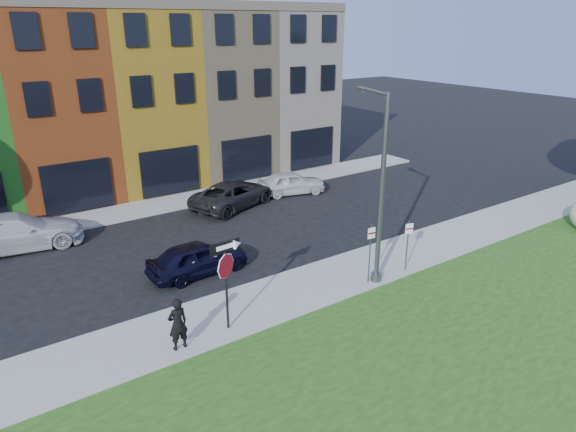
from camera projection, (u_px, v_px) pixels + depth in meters
ground at (365, 324)px, 16.96m from camera, size 120.00×120.00×0.00m
sidewalk_near at (351, 273)px, 20.31m from camera, size 40.00×3.00×0.12m
sidewalk_far at (127, 212)px, 26.88m from camera, size 40.00×2.40×0.12m
rowhouse_block at (92, 102)px, 30.16m from camera, size 30.00×10.12×10.00m
stop_sign at (226, 267)px, 15.79m from camera, size 1.05×0.12×3.04m
man at (178, 324)px, 15.23m from camera, size 0.65×0.46×1.69m
sedan_near at (198, 258)px, 20.17m from camera, size 1.92×4.12×1.36m
parked_car_red at (9, 233)px, 22.31m from camera, size 2.32×4.81×1.50m
parked_car_silver at (15, 232)px, 22.30m from camera, size 3.29×5.97×1.61m
parked_car_dark at (233, 194)px, 27.55m from camera, size 5.64×6.58×1.40m
parked_car_white at (291, 183)px, 29.65m from camera, size 3.69×4.76×1.33m
street_lamp at (379, 190)px, 18.54m from camera, size 1.04×2.50×7.06m
parking_sign_a at (370, 247)px, 18.95m from camera, size 0.32×0.10×2.35m
parking_sign_b at (408, 240)px, 19.98m from camera, size 0.31×0.14×2.06m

